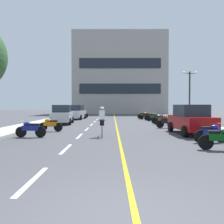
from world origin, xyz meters
TOP-DOWN VIEW (x-y plane):
  - ground_plane at (0.00, 21.00)m, footprint 140.00×140.00m
  - curb_left at (-7.20, 24.00)m, footprint 2.40×72.00m
  - curb_right at (7.20, 24.00)m, footprint 2.40×72.00m
  - lane_dash_0 at (-2.00, 2.00)m, footprint 0.14×2.20m
  - lane_dash_1 at (-2.00, 6.00)m, footprint 0.14×2.20m
  - lane_dash_2 at (-2.00, 10.00)m, footprint 0.14×2.20m
  - lane_dash_3 at (-2.00, 14.00)m, footprint 0.14×2.20m
  - lane_dash_4 at (-2.00, 18.00)m, footprint 0.14×2.20m
  - lane_dash_5 at (-2.00, 22.00)m, footprint 0.14×2.20m
  - lane_dash_6 at (-2.00, 26.00)m, footprint 0.14×2.20m
  - lane_dash_7 at (-2.00, 30.00)m, footprint 0.14×2.20m
  - lane_dash_8 at (-2.00, 34.00)m, footprint 0.14×2.20m
  - lane_dash_9 at (-2.00, 38.00)m, footprint 0.14×2.20m
  - lane_dash_10 at (-2.00, 42.00)m, footprint 0.14×2.20m
  - lane_dash_11 at (-2.00, 46.00)m, footprint 0.14×2.20m
  - centre_line_yellow at (0.25, 24.00)m, footprint 0.12×66.00m
  - office_building at (1.54, 49.47)m, footprint 20.02×9.06m
  - street_lamp_mid at (7.10, 18.34)m, footprint 1.46×0.36m
  - parked_car_near at (4.73, 10.92)m, footprint 2.03×4.25m
  - parked_car_mid at (-4.88, 18.86)m, footprint 2.19×4.32m
  - parked_car_far at (-4.68, 26.51)m, footprint 2.17×4.32m
  - motorcycle_2 at (4.17, 5.71)m, footprint 1.70×0.60m
  - motorcycle_3 at (4.57, 7.58)m, footprint 1.69×0.60m
  - motorcycle_4 at (-4.64, 9.44)m, footprint 1.70×0.60m
  - motorcycle_5 at (-4.33, 12.44)m, footprint 1.69×0.60m
  - motorcycle_6 at (4.19, 14.76)m, footprint 1.70×0.60m
  - motorcycle_7 at (4.55, 17.89)m, footprint 1.67×0.68m
  - motorcycle_8 at (4.55, 19.56)m, footprint 1.66×0.73m
  - motorcycle_9 at (4.64, 22.94)m, footprint 1.67×0.69m
  - motorcycle_10 at (4.57, 24.41)m, footprint 1.70×0.60m
  - motorcycle_11 at (4.17, 26.06)m, footprint 1.67×0.70m
  - motorcycle_12 at (4.12, 27.58)m, footprint 1.70×0.60m
  - motorcycle_13 at (-4.35, 29.67)m, footprint 1.64×0.78m
  - cyclist_rider at (-0.69, 9.74)m, footprint 0.42×1.77m

SIDE VIEW (x-z plane):
  - ground_plane at x=0.00m, z-range 0.00..0.00m
  - lane_dash_0 at x=-2.00m, z-range 0.00..0.01m
  - lane_dash_1 at x=-2.00m, z-range 0.00..0.01m
  - lane_dash_2 at x=-2.00m, z-range 0.00..0.01m
  - lane_dash_3 at x=-2.00m, z-range 0.00..0.01m
  - lane_dash_4 at x=-2.00m, z-range 0.00..0.01m
  - lane_dash_5 at x=-2.00m, z-range 0.00..0.01m
  - lane_dash_6 at x=-2.00m, z-range 0.00..0.01m
  - lane_dash_7 at x=-2.00m, z-range 0.00..0.01m
  - lane_dash_8 at x=-2.00m, z-range 0.00..0.01m
  - lane_dash_9 at x=-2.00m, z-range 0.00..0.01m
  - lane_dash_10 at x=-2.00m, z-range 0.00..0.01m
  - lane_dash_11 at x=-2.00m, z-range 0.00..0.01m
  - centre_line_yellow at x=0.25m, z-range 0.00..0.01m
  - curb_left at x=-7.20m, z-range 0.00..0.12m
  - curb_right at x=7.20m, z-range 0.00..0.12m
  - motorcycle_2 at x=4.17m, z-range 0.01..0.93m
  - motorcycle_3 at x=4.57m, z-range 0.01..0.93m
  - motorcycle_4 at x=-4.64m, z-range 0.01..0.93m
  - motorcycle_5 at x=-4.33m, z-range 0.01..0.93m
  - motorcycle_6 at x=4.19m, z-range 0.01..0.93m
  - motorcycle_7 at x=4.55m, z-range 0.01..0.93m
  - motorcycle_8 at x=4.55m, z-range 0.01..0.93m
  - motorcycle_9 at x=4.64m, z-range 0.01..0.93m
  - motorcycle_10 at x=4.57m, z-range 0.01..0.93m
  - motorcycle_11 at x=4.17m, z-range 0.01..0.93m
  - motorcycle_12 at x=4.12m, z-range 0.01..0.93m
  - motorcycle_13 at x=-4.35m, z-range 0.01..0.93m
  - cyclist_rider at x=-0.69m, z-range 0.03..1.74m
  - parked_car_near at x=4.73m, z-range 0.01..1.83m
  - parked_car_mid at x=-4.88m, z-range 0.01..1.83m
  - parked_car_far at x=-4.68m, z-range 0.01..1.83m
  - street_lamp_mid at x=7.10m, z-range 1.26..6.08m
  - office_building at x=1.54m, z-range 0.00..17.45m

